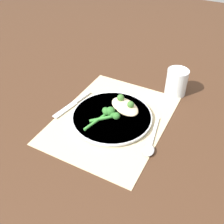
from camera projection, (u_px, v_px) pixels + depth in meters
ground_plane at (112, 119)px, 0.91m from camera, size 3.00×3.00×0.00m
placemat at (112, 119)px, 0.91m from camera, size 0.46×0.36×0.00m
plate at (112, 117)px, 0.90m from camera, size 0.28×0.28×0.01m
chicken_fillet at (125, 107)px, 0.91m from camera, size 0.12×0.14×0.03m
pesto_dollop_primary at (131, 104)px, 0.89m from camera, size 0.02×0.02×0.02m
pesto_dollop_secondary at (121, 98)px, 0.92m from camera, size 0.02×0.02×0.02m
broccoli_stalk_right at (111, 117)px, 0.88m from camera, size 0.07×0.09×0.03m
broccoli_stalk_left at (107, 112)px, 0.89m from camera, size 0.13×0.06×0.03m
knife at (73, 104)px, 0.97m from camera, size 0.19×0.05×0.01m
spoon at (150, 145)px, 0.80m from camera, size 0.19×0.05×0.01m
water_glass at (177, 82)px, 1.00m from camera, size 0.08×0.08×0.10m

